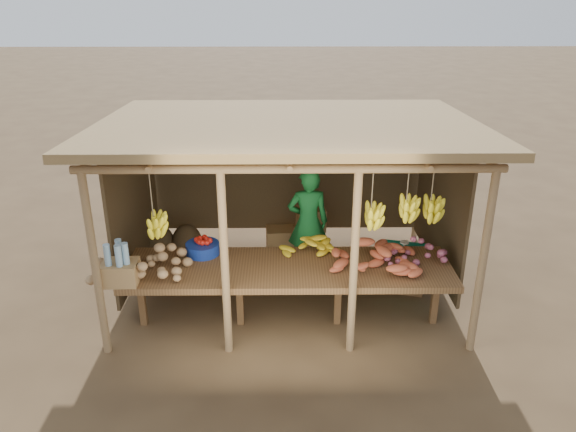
{
  "coord_description": "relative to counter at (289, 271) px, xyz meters",
  "views": [
    {
      "loc": [
        -0.07,
        -6.88,
        3.97
      ],
      "look_at": [
        0.0,
        0.0,
        1.05
      ],
      "focal_mm": 35.0,
      "sensor_mm": 36.0,
      "label": 1
    }
  ],
  "objects": [
    {
      "name": "onion_heap",
      "position": [
        1.53,
        0.06,
        0.24
      ],
      "size": [
        0.92,
        0.63,
        0.36
      ],
      "primitive_type": null,
      "rotation": [
        0.0,
        0.0,
        0.15
      ],
      "color": "#A65068",
      "rests_on": "counter"
    },
    {
      "name": "bottle_box",
      "position": [
        -1.9,
        -0.37,
        0.26
      ],
      "size": [
        0.41,
        0.32,
        0.51
      ],
      "color": "#9C7546",
      "rests_on": "counter"
    },
    {
      "name": "counter",
      "position": [
        0.0,
        0.0,
        0.0
      ],
      "size": [
        3.9,
        1.05,
        0.8
      ],
      "color": "brown",
      "rests_on": "ground"
    },
    {
      "name": "burlap_sacks",
      "position": [
        -1.75,
        1.82,
        -0.46
      ],
      "size": [
        0.9,
        0.47,
        0.64
      ],
      "color": "#4C3B23",
      "rests_on": "ground"
    },
    {
      "name": "sweet_potato_heap",
      "position": [
        0.97,
        -0.01,
        0.24
      ],
      "size": [
        1.32,
        1.08,
        0.36
      ],
      "primitive_type": null,
      "rotation": [
        0.0,
        0.0,
        -0.41
      ],
      "color": "#BD5230",
      "rests_on": "counter"
    },
    {
      "name": "potato_heap",
      "position": [
        -1.73,
        -0.15,
        0.25
      ],
      "size": [
        1.19,
        0.83,
        0.37
      ],
      "primitive_type": null,
      "rotation": [
        0.0,
        0.0,
        0.17
      ],
      "color": "#A78156",
      "rests_on": "counter"
    },
    {
      "name": "stall_structure",
      "position": [
        0.0,
        0.81,
        1.17
      ],
      "size": [
        4.7,
        3.5,
        2.43
      ],
      "color": "#92704B",
      "rests_on": "ground"
    },
    {
      "name": "tomato_basin",
      "position": [
        -1.07,
        0.34,
        0.15
      ],
      "size": [
        0.42,
        0.42,
        0.22
      ],
      "rotation": [
        0.0,
        0.0,
        0.34
      ],
      "color": "navy",
      "rests_on": "counter"
    },
    {
      "name": "carton_stack",
      "position": [
        0.21,
        2.05,
        -0.43
      ],
      "size": [
        0.93,
        0.37,
        0.69
      ],
      "color": "#9C7546",
      "rests_on": "ground"
    },
    {
      "name": "vendor",
      "position": [
        0.29,
        1.3,
        0.06
      ],
      "size": [
        0.61,
        0.42,
        1.6
      ],
      "primitive_type": "imported",
      "rotation": [
        0.0,
        0.0,
        3.21
      ],
      "color": "#1A7832",
      "rests_on": "ground"
    },
    {
      "name": "tarp_crate",
      "position": [
        1.6,
        0.88,
        -0.43
      ],
      "size": [
        0.74,
        0.68,
        0.74
      ],
      "color": "brown",
      "rests_on": "ground"
    },
    {
      "name": "banana_pile",
      "position": [
        0.28,
        0.41,
        0.24
      ],
      "size": [
        0.68,
        0.47,
        0.35
      ],
      "primitive_type": null,
      "rotation": [
        0.0,
        0.0,
        0.17
      ],
      "color": "yellow",
      "rests_on": "counter"
    },
    {
      "name": "ground",
      "position": [
        -0.0,
        0.95,
        -0.74
      ],
      "size": [
        60.0,
        60.0,
        0.0
      ],
      "primitive_type": "plane",
      "color": "brown",
      "rests_on": "ground"
    }
  ]
}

